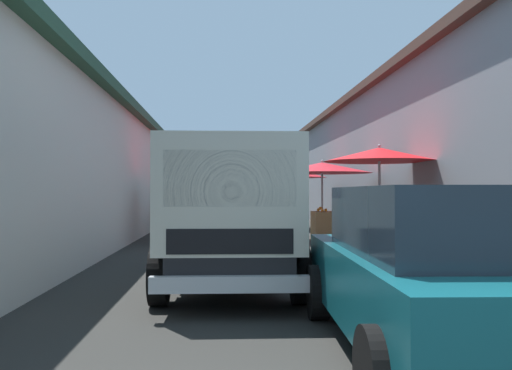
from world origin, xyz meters
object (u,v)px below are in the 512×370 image
(fruit_stall_near_left, at_px, (190,183))
(parked_scooter, at_px, (202,222))
(fruit_stall_far_left, at_px, (192,187))
(vendor_by_crates, at_px, (212,217))
(fruit_stall_near_right, at_px, (290,180))
(hatchback_car, at_px, (441,270))
(fruit_stall_far_right, at_px, (378,170))
(fruit_stall_mid_lane, at_px, (323,179))
(delivery_truck, at_px, (230,218))

(fruit_stall_near_left, relative_size, parked_scooter, 1.31)
(fruit_stall_far_left, relative_size, vendor_by_crates, 1.64)
(fruit_stall_near_right, relative_size, parked_scooter, 1.69)
(fruit_stall_near_right, height_order, hatchback_car, fruit_stall_near_right)
(hatchback_car, xyz_separation_m, vendor_by_crates, (6.24, 2.06, 0.16))
(fruit_stall_far_right, bearing_deg, hatchback_car, 167.36)
(fruit_stall_far_left, relative_size, hatchback_car, 0.65)
(fruit_stall_near_right, height_order, fruit_stall_far_left, fruit_stall_near_right)
(fruit_stall_far_right, relative_size, parked_scooter, 1.47)
(fruit_stall_near_right, distance_m, fruit_stall_mid_lane, 5.00)
(fruit_stall_far_left, relative_size, delivery_truck, 0.52)
(fruit_stall_far_left, distance_m, hatchback_car, 15.72)
(fruit_stall_near_left, distance_m, delivery_truck, 8.19)
(fruit_stall_far_left, bearing_deg, fruit_stall_far_right, -150.50)
(fruit_stall_near_right, bearing_deg, fruit_stall_near_left, 143.74)
(fruit_stall_near_right, height_order, fruit_stall_near_left, fruit_stall_near_right)
(vendor_by_crates, bearing_deg, fruit_stall_far_left, 5.72)
(delivery_truck, height_order, parked_scooter, delivery_truck)
(fruit_stall_far_right, height_order, parked_scooter, fruit_stall_far_right)
(fruit_stall_near_right, distance_m, parked_scooter, 4.77)
(fruit_stall_near_right, xyz_separation_m, vendor_by_crates, (-9.52, 2.78, -0.95))
(parked_scooter, bearing_deg, hatchback_car, -168.75)
(fruit_stall_mid_lane, height_order, fruit_stall_far_left, fruit_stall_mid_lane)
(fruit_stall_mid_lane, bearing_deg, fruit_stall_far_right, -170.55)
(fruit_stall_far_right, xyz_separation_m, hatchback_car, (-7.26, 1.63, -1.15))
(fruit_stall_near_right, relative_size, fruit_stall_far_left, 1.11)
(fruit_stall_near_right, xyz_separation_m, hatchback_car, (-15.75, 0.72, -1.11))
(parked_scooter, bearing_deg, fruit_stall_near_left, 169.37)
(hatchback_car, bearing_deg, fruit_stall_near_right, -2.62)
(fruit_stall_near_right, xyz_separation_m, fruit_stall_far_left, (-0.34, 3.70, -0.28))
(vendor_by_crates, relative_size, parked_scooter, 0.93)
(fruit_stall_near_right, height_order, delivery_truck, fruit_stall_near_right)
(fruit_stall_mid_lane, bearing_deg, delivery_truck, 160.50)
(fruit_stall_far_left, bearing_deg, hatchback_car, -169.06)
(delivery_truck, height_order, vendor_by_crates, delivery_truck)
(fruit_stall_mid_lane, xyz_separation_m, vendor_by_crates, (-4.53, 3.11, -0.89))
(fruit_stall_mid_lane, distance_m, hatchback_car, 10.87)
(fruit_stall_near_left, relative_size, hatchback_car, 0.56)
(fruit_stall_near_right, distance_m, fruit_stall_near_left, 5.91)
(hatchback_car, height_order, parked_scooter, hatchback_car)
(delivery_truck, bearing_deg, fruit_stall_mid_lane, -19.50)
(parked_scooter, bearing_deg, fruit_stall_near_right, -44.68)
(fruit_stall_far_left, height_order, parked_scooter, fruit_stall_far_left)
(hatchback_car, distance_m, parked_scooter, 12.76)
(fruit_stall_far_right, relative_size, hatchback_car, 0.62)
(fruit_stall_mid_lane, distance_m, delivery_truck, 8.39)
(fruit_stall_far_left, bearing_deg, fruit_stall_near_right, -84.70)
(fruit_stall_mid_lane, relative_size, vendor_by_crates, 1.82)
(fruit_stall_far_right, height_order, vendor_by_crates, fruit_stall_far_right)
(hatchback_car, height_order, vendor_by_crates, vendor_by_crates)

